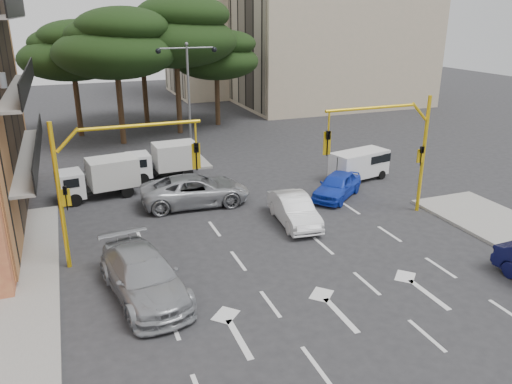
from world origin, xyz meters
TOP-DOWN VIEW (x-y plane):
  - ground at (0.00, 0.00)m, footprint 120.00×120.00m
  - median_strip at (0.00, 16.00)m, footprint 1.40×6.00m
  - apartment_beige_near at (19.95, 32.00)m, footprint 20.20×12.15m
  - apartment_beige_far at (12.95, 44.00)m, footprint 16.20×12.15m
  - pine_left_near at (-3.94, 21.96)m, footprint 9.15×9.15m
  - pine_center at (1.06, 23.96)m, footprint 9.98×9.98m
  - pine_left_far at (-6.94, 25.96)m, footprint 8.32×8.32m
  - pine_right at (5.06, 25.96)m, footprint 7.49×7.49m
  - pine_back at (-0.94, 28.96)m, footprint 9.15×9.15m
  - signal_mast_right at (6.80, 1.99)m, footprint 5.79×0.37m
  - signal_mast_left at (-6.80, 1.99)m, footprint 5.79×0.37m
  - street_lamp_center at (0.00, 16.00)m, footprint 4.16×0.36m
  - car_white_hatch at (1.85, 2.78)m, footprint 1.92×4.45m
  - car_blue_compact at (5.65, 5.23)m, footprint 4.25×3.89m
  - car_silver_wagon at (-6.07, -1.35)m, footprint 3.09×5.86m
  - car_silver_cross_a at (-2.00, 7.00)m, footprint 5.96×3.06m
  - car_silver_cross_b at (-5.00, 13.00)m, footprint 5.02×2.59m
  - van_white at (8.50, 7.57)m, footprint 3.91×2.39m
  - box_truck_a at (-6.72, 10.00)m, footprint 4.59×2.42m
  - box_truck_b at (-2.70, 12.23)m, footprint 4.42×2.02m

SIDE VIEW (x-z plane):
  - ground at x=0.00m, z-range 0.00..0.00m
  - median_strip at x=0.00m, z-range 0.00..0.15m
  - car_blue_compact at x=5.65m, z-range 0.00..1.41m
  - car_white_hatch at x=1.85m, z-range 0.00..1.42m
  - car_silver_cross_a at x=-2.00m, z-range 0.00..1.61m
  - car_silver_wagon at x=-6.07m, z-range 0.00..1.62m
  - car_silver_cross_b at x=-5.00m, z-range 0.00..1.63m
  - van_white at x=8.50m, z-range 0.00..1.82m
  - box_truck_b at x=-2.70m, z-range 0.00..2.14m
  - box_truck_a at x=-6.72m, z-range 0.00..2.15m
  - signal_mast_right at x=6.80m, z-range 0.88..6.88m
  - signal_mast_left at x=-6.80m, z-range 0.88..6.88m
  - street_lamp_center at x=0.00m, z-range 1.54..9.31m
  - pine_right at x=5.06m, z-range 2.03..10.40m
  - pine_left_far at x=-6.94m, z-range 2.26..11.56m
  - pine_left_near at x=-3.94m, z-range 2.49..12.72m
  - pine_back at x=-0.94m, z-range 2.49..12.72m
  - pine_center at x=1.06m, z-range 2.72..13.88m
  - apartment_beige_far at x=12.95m, z-range 0.00..16.70m
  - apartment_beige_near at x=19.95m, z-range 0.00..18.70m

